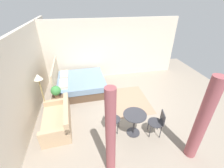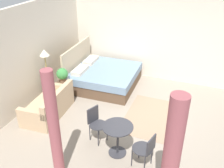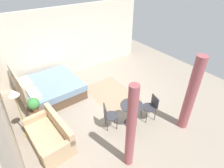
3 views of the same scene
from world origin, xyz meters
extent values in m
cube|color=gray|center=(0.00, 0.00, -0.01)|extent=(8.30, 9.53, 0.02)
cube|color=beige|center=(2.65, 0.00, 1.42)|extent=(0.12, 6.53, 2.83)
cube|color=#93755B|center=(0.22, -0.27, 0.00)|extent=(1.96, 1.42, 0.01)
cube|color=brown|center=(1.40, 1.62, 0.18)|extent=(2.01, 2.02, 0.36)
cube|color=slate|center=(1.40, 1.62, 0.47)|extent=(2.05, 2.06, 0.24)
cube|color=tan|center=(1.36, 2.62, 0.65)|extent=(2.00, 0.13, 1.31)
cube|color=beige|center=(0.94, 2.30, 0.65)|extent=(0.71, 0.35, 0.12)
cube|color=beige|center=(1.80, 2.33, 0.65)|extent=(0.71, 0.35, 0.12)
cube|color=tan|center=(-0.70, 2.45, 0.19)|extent=(1.62, 0.94, 0.38)
cube|color=tan|center=(-0.68, 2.11, 0.57)|extent=(1.57, 0.25, 0.38)
cube|color=tan|center=(0.01, 2.50, 0.48)|extent=(0.20, 0.84, 0.19)
cube|color=tan|center=(-1.42, 2.40, 0.48)|extent=(0.20, 0.84, 0.19)
cube|color=brown|center=(0.29, 2.47, 0.27)|extent=(0.51, 0.41, 0.55)
cylinder|color=brown|center=(0.19, 2.48, 0.62)|extent=(0.16, 0.16, 0.15)
sphere|color=#387F3D|center=(0.19, 2.48, 0.84)|extent=(0.34, 0.34, 0.34)
cylinder|color=silver|center=(0.41, 2.47, 0.65)|extent=(0.12, 0.12, 0.21)
cylinder|color=#99844C|center=(0.00, 2.87, 0.01)|extent=(0.27, 0.27, 0.02)
cylinder|color=#99844C|center=(0.00, 2.87, 0.72)|extent=(0.04, 0.04, 1.40)
cone|color=beige|center=(0.00, 2.87, 1.51)|extent=(0.28, 0.28, 0.18)
cylinder|color=#2D2D33|center=(-1.42, 0.14, 0.01)|extent=(0.41, 0.41, 0.02)
cylinder|color=#2D2D33|center=(-1.42, 0.14, 0.36)|extent=(0.05, 0.05, 0.72)
cylinder|color=#2D2D33|center=(-1.42, 0.14, 0.73)|extent=(0.68, 0.68, 0.02)
cylinder|color=#2D2D33|center=(-1.38, -0.35, 0.22)|extent=(0.02, 0.02, 0.44)
cylinder|color=#2D2D33|center=(-1.68, -0.28, 0.22)|extent=(0.02, 0.02, 0.44)
cylinder|color=#2D2D33|center=(-1.45, -0.65, 0.22)|extent=(0.02, 0.02, 0.44)
cylinder|color=#2D2D33|center=(-1.75, -0.58, 0.22)|extent=(0.02, 0.02, 0.44)
cylinder|color=#2D2D33|center=(-1.56, -0.46, 0.45)|extent=(0.53, 0.53, 0.02)
cube|color=#2D2D33|center=(-1.61, -0.65, 0.64)|extent=(0.35, 0.11, 0.36)
cylinder|color=#2D2D33|center=(-1.37, 0.63, 0.22)|extent=(0.02, 0.02, 0.44)
cylinder|color=#2D2D33|center=(-1.10, 0.52, 0.22)|extent=(0.02, 0.02, 0.44)
cylinder|color=#2D2D33|center=(-1.26, 0.90, 0.22)|extent=(0.02, 0.02, 0.44)
cylinder|color=#2D2D33|center=(-0.99, 0.79, 0.22)|extent=(0.02, 0.02, 0.44)
cylinder|color=#2D2D33|center=(-1.18, 0.71, 0.45)|extent=(0.54, 0.54, 0.02)
cube|color=#2D2D33|center=(-1.11, 0.87, 0.66)|extent=(0.32, 0.16, 0.40)
cylinder|color=#994C51|center=(-2.40, -1.12, 1.17)|extent=(0.28, 0.28, 2.35)
cylinder|color=#994C51|center=(-2.40, 1.03, 1.17)|extent=(0.22, 0.22, 2.35)
camera|label=1|loc=(-4.53, 1.43, 3.69)|focal=24.34mm
camera|label=2|loc=(-5.50, -1.35, 4.13)|focal=40.97mm
camera|label=3|loc=(-4.41, 2.96, 4.23)|focal=29.31mm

